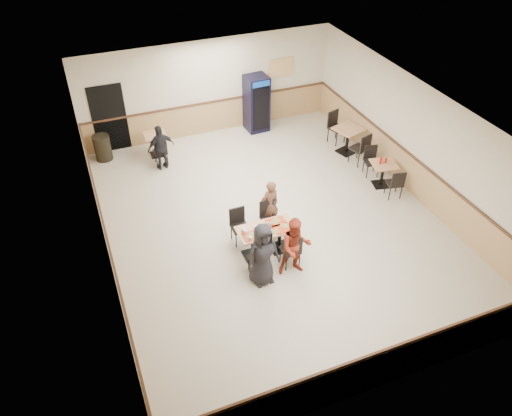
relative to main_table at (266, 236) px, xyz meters
name	(u,v)px	position (x,y,z in m)	size (l,w,h in m)	color
ground	(272,221)	(0.57, 1.00, -0.48)	(10.00, 10.00, 0.00)	beige
room_shell	(294,141)	(2.35, 3.55, 0.10)	(10.00, 10.00, 10.00)	silver
main_table	(266,236)	(0.00, 0.00, 0.00)	(1.34, 0.67, 0.72)	black
main_chairs	(264,238)	(-0.05, 0.00, -0.02)	(1.19, 1.57, 0.91)	black
diner_woman_left	(263,254)	(-0.43, -0.81, 0.29)	(0.75, 0.49, 1.53)	black
diner_woman_right	(295,247)	(0.34, -0.81, 0.25)	(0.71, 0.55, 1.45)	maroon
diner_man_opposite	(270,205)	(0.43, 0.81, 0.20)	(0.49, 0.32, 1.36)	brown
lone_diner	(161,148)	(-1.39, 4.42, 0.20)	(0.80, 0.33, 1.36)	black
tabletop_clutter	(267,229)	(-0.01, -0.05, 0.26)	(1.17, 0.59, 0.12)	red
side_table_near	(383,171)	(3.99, 1.34, -0.01)	(0.77, 0.77, 0.69)	black
side_table_near_chair_south	(394,183)	(3.99, 0.78, -0.04)	(0.41, 0.41, 0.88)	black
side_table_near_chair_north	(372,161)	(3.99, 1.89, -0.04)	(0.41, 0.41, 0.88)	black
side_table_far	(348,137)	(3.99, 3.22, 0.06)	(0.95, 0.95, 0.81)	black
side_table_far_chair_south	(359,148)	(3.99, 2.57, 0.04)	(0.48, 0.48, 1.03)	black
side_table_far_chair_north	(337,128)	(3.99, 3.87, 0.04)	(0.48, 0.48, 1.03)	black
condiment_caddy	(383,160)	(3.96, 1.39, 0.31)	(0.23, 0.06, 0.20)	red
back_table	(156,142)	(-1.39, 5.20, -0.02)	(0.66, 0.66, 0.69)	black
back_table_chair_lone	(160,151)	(-1.39, 4.65, -0.04)	(0.40, 0.40, 0.87)	black
pepsi_cooler	(257,103)	(1.99, 5.59, 0.43)	(0.72, 0.73, 1.81)	black
trash_bin	(103,148)	(-2.91, 5.55, -0.09)	(0.49, 0.49, 0.77)	black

